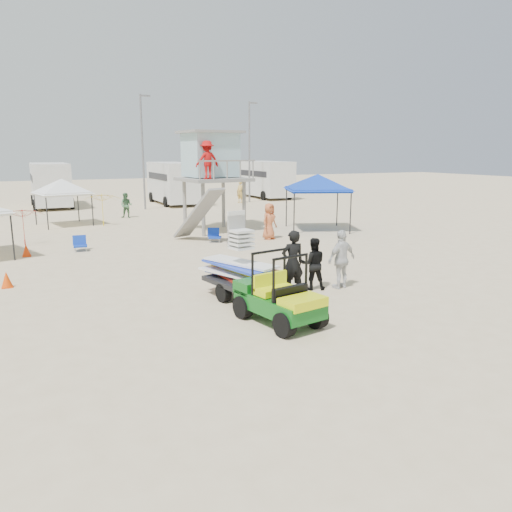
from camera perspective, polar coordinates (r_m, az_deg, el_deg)
name	(u,v)px	position (r m, az deg, el deg)	size (l,w,h in m)	color
ground	(294,341)	(11.17, 4.34, -9.65)	(140.00, 140.00, 0.00)	beige
utility_cart	(279,292)	(11.98, 2.64, -4.10)	(1.53, 2.42, 1.71)	#0D5715
surf_trailer	(240,268)	(13.99, -1.83, -1.37)	(1.74, 2.67, 2.18)	black
man_left	(293,263)	(14.38, 4.20, -0.79)	(0.69, 0.45, 1.90)	black
man_mid	(313,264)	(15.05, 6.54, -0.89)	(0.77, 0.60, 1.58)	black
man_right	(342,259)	(15.29, 9.75, -0.38)	(1.05, 0.44, 1.79)	silver
lifeguard_tower	(211,159)	(26.04, -5.22, 11.02)	(3.43, 3.43, 5.01)	gray
canopy_blue	(318,177)	(26.50, 7.07, 8.96)	(3.91, 3.91, 3.35)	black
canopy_white_c	(61,181)	(30.07, -21.36, 7.95)	(3.06, 3.06, 3.01)	black
umbrella_a	(24,227)	(24.28, -25.00, 3.02)	(1.81, 1.85, 1.66)	#B41B13
umbrella_b	(103,210)	(29.12, -17.05, 5.09)	(2.02, 2.05, 1.85)	yellow
cone_near	(26,250)	(21.81, -24.78, 0.61)	(0.34, 0.34, 0.50)	red
cone_far	(7,280)	(17.07, -26.61, -2.42)	(0.34, 0.34, 0.50)	#EC4407
beach_chair_a	(80,243)	(22.21, -19.48, 1.37)	(0.59, 0.63, 0.64)	#0F33A9
beach_chair_b	(236,236)	(22.92, -2.33, 2.35)	(0.61, 0.66, 0.64)	#111BB8
beach_chair_c	(214,235)	(23.13, -4.81, 2.41)	(0.71, 0.80, 0.64)	#0F2FA4
rv_mid_left	(50,183)	(40.62, -22.46, 7.72)	(2.65, 6.50, 3.25)	silver
rv_mid_right	(173,181)	(40.64, -9.46, 8.45)	(2.64, 7.00, 3.25)	silver
rv_far_right	(266,178)	(45.31, 1.13, 8.94)	(2.64, 6.60, 3.25)	silver
light_pole_left	(143,153)	(36.93, -12.82, 11.41)	(0.14, 0.14, 8.00)	slate
light_pole_right	(249,153)	(41.26, -0.77, 11.71)	(0.14, 0.14, 8.00)	slate
distant_beachgoers	(136,212)	(28.13, -13.55, 4.87)	(19.61, 17.29, 1.80)	#46754C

